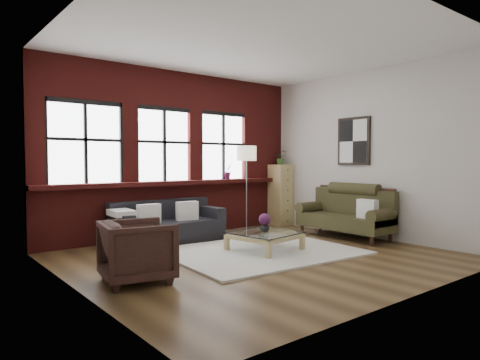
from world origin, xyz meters
TOP-DOWN VIEW (x-y plane):
  - floor at (0.00, 0.00)m, footprint 5.50×5.50m
  - ceiling at (0.00, 0.00)m, footprint 5.50×5.50m
  - wall_back at (0.00, 2.50)m, footprint 5.50×0.00m
  - wall_front at (0.00, -2.50)m, footprint 5.50×0.00m
  - wall_left at (-2.75, 0.00)m, footprint 0.00×5.00m
  - wall_right at (2.75, 0.00)m, footprint 0.00×5.00m
  - brick_backwall at (0.00, 2.44)m, footprint 5.50×0.12m
  - sill_ledge at (0.00, 2.35)m, footprint 5.50×0.30m
  - window_left at (-1.80, 2.45)m, footprint 1.38×0.10m
  - window_mid at (-0.30, 2.45)m, footprint 1.38×0.10m
  - window_right at (1.10, 2.45)m, footprint 1.38×0.10m
  - wall_poster at (2.72, 0.30)m, footprint 0.05×0.74m
  - shag_rug at (0.21, 0.20)m, footprint 3.05×2.47m
  - dark_sofa at (-0.52, 1.90)m, footprint 2.01×0.81m
  - pillow_a at (-0.95, 1.80)m, footprint 0.40×0.15m
  - pillow_b at (-0.18, 1.80)m, footprint 0.41×0.18m
  - vintage_settee at (2.30, 0.19)m, footprint 0.83×1.88m
  - pillow_settee at (2.22, -0.38)m, footprint 0.16×0.39m
  - armchair at (-2.06, -0.12)m, footprint 0.95×0.94m
  - coffee_table at (0.31, 0.22)m, footprint 1.12×1.12m
  - vase at (0.31, 0.22)m, footprint 0.18×0.18m
  - flowers at (0.31, 0.22)m, footprint 0.19×0.19m
  - drawer_chest at (2.53, 2.16)m, footprint 0.43×0.43m
  - potted_plant_top at (2.53, 2.16)m, footprint 0.32×0.29m
  - floor_lamp at (1.22, 1.79)m, footprint 0.40×0.40m
  - sill_plant at (1.14, 2.32)m, footprint 0.21×0.19m

SIDE VIEW (x-z plane):
  - floor at x=0.00m, z-range 0.00..0.00m
  - shag_rug at x=0.21m, z-range 0.00..0.03m
  - coffee_table at x=0.31m, z-range -0.01..0.32m
  - dark_sofa at x=-0.52m, z-range 0.00..0.73m
  - armchair at x=-2.06m, z-range 0.00..0.75m
  - vase at x=0.31m, z-range 0.32..0.48m
  - vintage_settee at x=2.30m, z-range 0.00..1.00m
  - flowers at x=0.31m, z-range 0.42..0.62m
  - pillow_a at x=-0.95m, z-range 0.38..0.72m
  - pillow_b at x=-0.18m, z-range 0.38..0.72m
  - pillow_settee at x=2.22m, z-range 0.44..0.78m
  - drawer_chest at x=2.53m, z-range 0.00..1.38m
  - floor_lamp at x=1.22m, z-range 0.00..1.92m
  - sill_ledge at x=0.00m, z-range 1.00..1.08m
  - sill_plant at x=1.14m, z-range 1.08..1.41m
  - potted_plant_top at x=2.53m, z-range 1.38..1.70m
  - wall_back at x=0.00m, z-range -1.15..4.35m
  - wall_front at x=0.00m, z-range -1.15..4.35m
  - wall_left at x=-2.75m, z-range -0.90..4.10m
  - wall_right at x=2.75m, z-range -0.90..4.10m
  - brick_backwall at x=0.00m, z-range 0.00..3.20m
  - window_left at x=-1.80m, z-range 1.00..2.50m
  - window_mid at x=-0.30m, z-range 1.00..2.50m
  - window_right at x=1.10m, z-range 1.00..2.50m
  - wall_poster at x=2.72m, z-range 1.38..2.32m
  - ceiling at x=0.00m, z-range 3.20..3.20m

